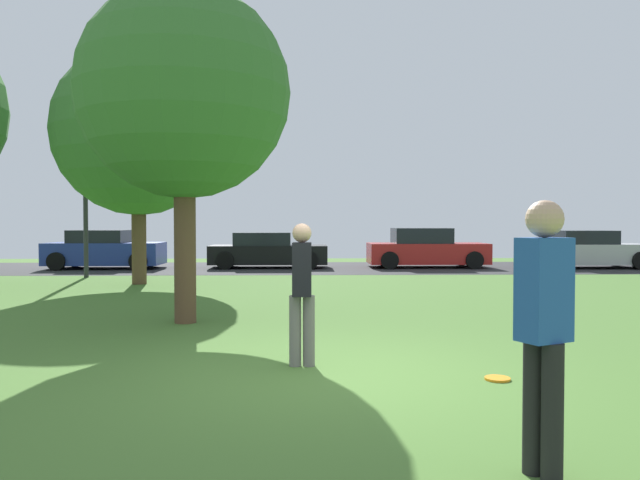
{
  "coord_description": "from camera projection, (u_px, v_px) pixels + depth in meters",
  "views": [
    {
      "loc": [
        -0.31,
        -6.82,
        1.68
      ],
      "look_at": [
        0.0,
        4.09,
        1.37
      ],
      "focal_mm": 34.74,
      "sensor_mm": 36.0,
      "label": 1
    }
  ],
  "objects": [
    {
      "name": "ground_plane",
      "position": [
        331.0,
        373.0,
        6.87
      ],
      "size": [
        44.0,
        44.0,
        0.0
      ],
      "primitive_type": "plane",
      "color": "#47702D"
    },
    {
      "name": "oak_tree_left",
      "position": [
        138.0,
        132.0,
        16.72
      ],
      "size": [
        4.55,
        4.55,
        6.42
      ],
      "color": "brown",
      "rests_on": "ground_plane"
    },
    {
      "name": "parked_car_red",
      "position": [
        426.0,
        249.0,
        23.07
      ],
      "size": [
        4.37,
        2.04,
        1.47
      ],
      "color": "#B21E1E",
      "rests_on": "ground_plane"
    },
    {
      "name": "person_catcher",
      "position": [
        544.0,
        323.0,
        4.03
      ],
      "size": [
        0.38,
        0.34,
        1.82
      ],
      "rotation": [
        0.0,
        0.0,
        0.45
      ],
      "color": "black",
      "rests_on": "ground_plane"
    },
    {
      "name": "maple_tree_near",
      "position": [
        184.0,
        93.0,
        10.24
      ],
      "size": [
        3.53,
        3.53,
        5.6
      ],
      "color": "brown",
      "rests_on": "ground_plane"
    },
    {
      "name": "parked_car_black",
      "position": [
        267.0,
        251.0,
        22.88
      ],
      "size": [
        4.3,
        1.95,
        1.31
      ],
      "color": "black",
      "rests_on": "ground_plane"
    },
    {
      "name": "parked_car_silver",
      "position": [
        588.0,
        251.0,
        22.75
      ],
      "size": [
        4.14,
        1.96,
        1.38
      ],
      "color": "#B7B7BC",
      "rests_on": "ground_plane"
    },
    {
      "name": "person_bystander",
      "position": [
        302.0,
        287.0,
        7.2
      ],
      "size": [
        0.3,
        0.32,
        1.67
      ],
      "rotation": [
        0.0,
        0.0,
        1.55
      ],
      "color": "slate",
      "rests_on": "ground_plane"
    },
    {
      "name": "road_strip",
      "position": [
        311.0,
        268.0,
        22.86
      ],
      "size": [
        44.0,
        6.4,
        0.01
      ],
      "primitive_type": "cube",
      "color": "#28282B",
      "rests_on": "ground_plane"
    },
    {
      "name": "frisbee_disc",
      "position": [
        497.0,
        379.0,
        6.59
      ],
      "size": [
        0.27,
        0.27,
        0.03
      ],
      "primitive_type": "cylinder",
      "color": "orange",
      "rests_on": "ground_plane"
    },
    {
      "name": "street_lamp_post",
      "position": [
        86.0,
        204.0,
        18.8
      ],
      "size": [
        0.14,
        0.14,
        4.5
      ],
      "primitive_type": "cylinder",
      "color": "#2D2D33",
      "rests_on": "ground_plane"
    },
    {
      "name": "parked_car_blue",
      "position": [
        105.0,
        251.0,
        22.47
      ],
      "size": [
        4.05,
        2.04,
        1.4
      ],
      "color": "#233893",
      "rests_on": "ground_plane"
    }
  ]
}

